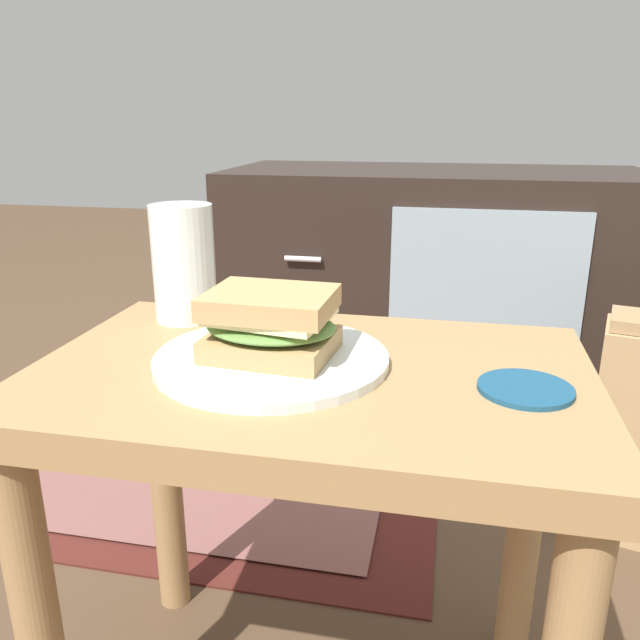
# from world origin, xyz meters

# --- Properties ---
(side_table) EXTENTS (0.56, 0.36, 0.46)m
(side_table) POSITION_xyz_m (0.00, 0.00, 0.37)
(side_table) COLOR #A37A4C
(side_table) RESTS_ON ground
(tv_cabinet) EXTENTS (0.96, 0.46, 0.58)m
(tv_cabinet) POSITION_xyz_m (0.09, 0.95, 0.29)
(tv_cabinet) COLOR black
(tv_cabinet) RESTS_ON ground
(area_rug) EXTENTS (1.15, 0.71, 0.01)m
(area_rug) POSITION_xyz_m (-0.44, 0.53, 0.00)
(area_rug) COLOR #4C1E19
(area_rug) RESTS_ON ground
(plate) EXTENTS (0.24, 0.24, 0.01)m
(plate) POSITION_xyz_m (-0.04, -0.00, 0.47)
(plate) COLOR silver
(plate) RESTS_ON side_table
(sandwich_front) EXTENTS (0.14, 0.12, 0.07)m
(sandwich_front) POSITION_xyz_m (-0.04, -0.00, 0.50)
(sandwich_front) COLOR tan
(sandwich_front) RESTS_ON plate
(beer_glass) EXTENTS (0.08, 0.08, 0.14)m
(beer_glass) POSITION_xyz_m (-0.19, 0.12, 0.53)
(beer_glass) COLOR silver
(beer_glass) RESTS_ON side_table
(coaster) EXTENTS (0.09, 0.09, 0.01)m
(coaster) POSITION_xyz_m (0.21, -0.02, 0.46)
(coaster) COLOR navy
(coaster) RESTS_ON side_table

